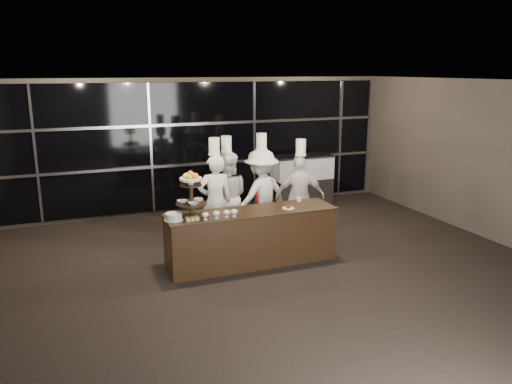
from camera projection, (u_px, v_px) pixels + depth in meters
name	position (u px, v px, depth m)	size (l,w,h in m)	color
room	(302.00, 196.00, 6.78)	(10.00, 10.00, 10.00)	black
window_wall	(204.00, 145.00, 11.24)	(8.60, 0.10, 2.80)	black
buffet_counter	(251.00, 237.00, 8.28)	(2.84, 0.74, 0.92)	black
display_stand	(191.00, 191.00, 7.72)	(0.48, 0.48, 0.74)	black
compotes	(221.00, 213.00, 7.75)	(0.58, 0.11, 0.12)	silver
layer_cake	(174.00, 217.00, 7.66)	(0.30, 0.30, 0.11)	white
pastry_squares	(192.00, 219.00, 7.65)	(0.20, 0.13, 0.05)	#DFC76D
small_plate	(288.00, 208.00, 8.30)	(0.20, 0.20, 0.05)	white
chef_cup	(299.00, 199.00, 8.74)	(0.08, 0.08, 0.07)	white
display_case	(302.00, 179.00, 11.62)	(1.39, 0.61, 1.24)	#A5A5AA
chef_a	(215.00, 200.00, 8.94)	(0.66, 0.46, 2.02)	silver
chef_b	(227.00, 196.00, 9.35)	(0.99, 0.87, 2.00)	white
chef_c	(261.00, 195.00, 9.35)	(1.28, 0.98, 2.04)	silver
chef_d	(300.00, 196.00, 9.49)	(1.02, 0.66, 1.92)	white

